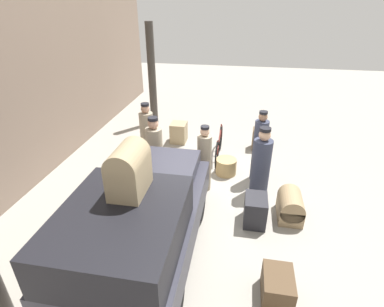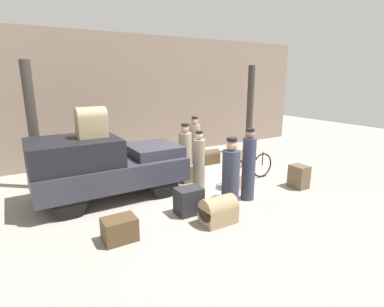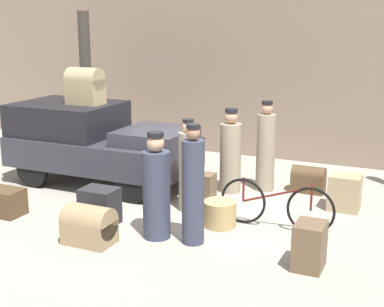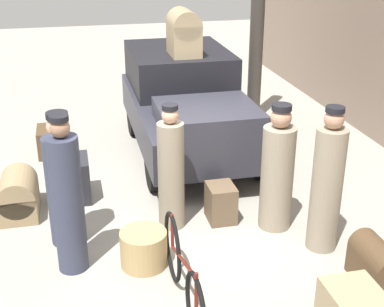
% 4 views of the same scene
% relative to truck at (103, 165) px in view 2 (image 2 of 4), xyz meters
% --- Properties ---
extents(ground_plane, '(30.00, 30.00, 0.00)m').
position_rel_truck_xyz_m(ground_plane, '(2.15, -0.65, -0.88)').
color(ground_plane, gray).
extents(station_building_facade, '(16.00, 0.15, 4.50)m').
position_rel_truck_xyz_m(station_building_facade, '(2.15, 3.42, 1.37)').
color(station_building_facade, gray).
rests_on(station_building_facade, ground).
extents(canopy_pillar_left, '(0.26, 0.26, 3.44)m').
position_rel_truck_xyz_m(canopy_pillar_left, '(-1.34, 1.65, 0.84)').
color(canopy_pillar_left, '#38332D').
rests_on(canopy_pillar_left, ground).
extents(canopy_pillar_right, '(0.26, 0.26, 3.44)m').
position_rel_truck_xyz_m(canopy_pillar_right, '(6.32, 1.65, 0.84)').
color(canopy_pillar_right, '#38332D').
rests_on(canopy_pillar_right, ground).
extents(truck, '(3.69, 1.78, 1.60)m').
position_rel_truck_xyz_m(truck, '(0.00, 0.00, 0.00)').
color(truck, black).
rests_on(truck, ground).
extents(bicycle, '(1.86, 0.04, 0.81)m').
position_rel_truck_xyz_m(bicycle, '(4.03, -0.92, -0.49)').
color(bicycle, black).
rests_on(bicycle, ground).
extents(wicker_basket, '(0.53, 0.53, 0.42)m').
position_rel_truck_xyz_m(wicker_basket, '(3.18, -1.20, -0.67)').
color(wicker_basket, tan).
rests_on(wicker_basket, ground).
extents(conductor_in_dark_uniform, '(0.36, 0.36, 1.76)m').
position_rel_truck_xyz_m(conductor_in_dark_uniform, '(3.29, 0.92, -0.07)').
color(conductor_in_dark_uniform, gray).
rests_on(conductor_in_dark_uniform, ground).
extents(porter_with_bicycle, '(0.33, 0.33, 1.81)m').
position_rel_truck_xyz_m(porter_with_bicycle, '(3.06, -1.98, -0.04)').
color(porter_with_bicycle, '#33384C').
rests_on(porter_with_bicycle, ground).
extents(porter_standing_middle, '(0.40, 0.40, 1.63)m').
position_rel_truck_xyz_m(porter_standing_middle, '(2.71, 0.55, -0.14)').
color(porter_standing_middle, gray).
rests_on(porter_standing_middle, ground).
extents(porter_carrying_trunk, '(0.33, 0.33, 1.62)m').
position_rel_truck_xyz_m(porter_carrying_trunk, '(2.40, -0.73, -0.13)').
color(porter_carrying_trunk, gray).
rests_on(porter_carrying_trunk, ground).
extents(porter_lifting_near_truck, '(0.42, 0.42, 1.65)m').
position_rel_truck_xyz_m(porter_lifting_near_truck, '(2.47, -2.02, -0.14)').
color(porter_lifting_near_truck, '#33384C').
rests_on(porter_lifting_near_truck, ground).
extents(suitcase_tan_flat, '(0.53, 0.48, 0.63)m').
position_rel_truck_xyz_m(suitcase_tan_flat, '(4.89, 0.43, -0.57)').
color(suitcase_tan_flat, '#9E8966').
rests_on(suitcase_tan_flat, ground).
extents(trunk_umber_medium, '(0.39, 0.49, 0.64)m').
position_rel_truck_xyz_m(trunk_umber_medium, '(4.83, -2.11, -0.56)').
color(trunk_umber_medium, brown).
rests_on(trunk_umber_medium, ground).
extents(trunk_wicker_pale, '(0.62, 0.45, 0.45)m').
position_rel_truck_xyz_m(trunk_wicker_pale, '(-0.34, -2.24, -0.65)').
color(trunk_wicker_pale, '#4C3823').
rests_on(trunk_wicker_pale, ground).
extents(suitcase_small_leather, '(0.58, 0.44, 0.60)m').
position_rel_truck_xyz_m(suitcase_small_leather, '(1.37, -1.92, -0.58)').
color(suitcase_small_leather, '#232328').
rests_on(suitcase_small_leather, ground).
extents(trunk_large_brown, '(0.41, 0.34, 0.49)m').
position_rel_truck_xyz_m(trunk_large_brown, '(2.41, -0.08, -0.63)').
color(trunk_large_brown, brown).
rests_on(trunk_large_brown, ground).
extents(suitcase_black_upright, '(0.73, 0.48, 0.59)m').
position_rel_truck_xyz_m(suitcase_black_upright, '(1.67, -2.64, -0.60)').
color(suitcase_black_upright, '#937A56').
rests_on(suitcase_black_upright, ground).
extents(trunk_barrel_dark, '(0.63, 0.35, 0.51)m').
position_rel_truck_xyz_m(trunk_barrel_dark, '(4.09, 1.15, -0.63)').
color(trunk_barrel_dark, '#4C3823').
rests_on(trunk_barrel_dark, ground).
extents(trunk_on_truck_roof, '(0.69, 0.46, 0.73)m').
position_rel_truck_xyz_m(trunk_on_truck_roof, '(-0.19, 0.00, 1.09)').
color(trunk_on_truck_roof, '#9E8966').
rests_on(trunk_on_truck_roof, truck).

